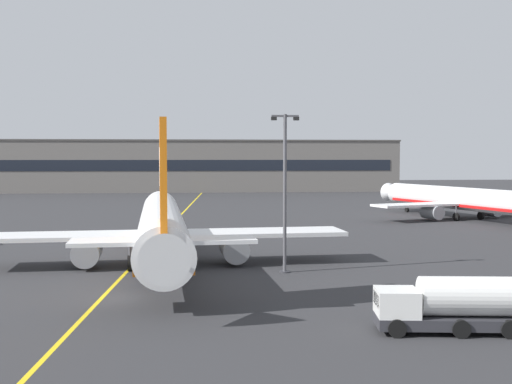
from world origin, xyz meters
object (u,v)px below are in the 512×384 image
Objects in this scene: apron_lamp_post at (285,190)px; airliner_foreground at (162,227)px; airliner_background at (461,199)px; service_truck_fuel_white at (450,305)px.

airliner_foreground is at bearing 159.33° from apron_lamp_post.
airliner_background reaches higher than service_truck_fuel_white.
airliner_foreground reaches higher than service_truck_fuel_white.
airliner_foreground is at bearing -139.04° from airliner_background.
airliner_background is 51.71m from apron_lamp_post.
airliner_background is 2.80× the size of apron_lamp_post.
apron_lamp_post is (-32.08, -40.39, 3.70)m from airliner_background.
service_truck_fuel_white is at bearing -52.96° from airliner_foreground.
service_truck_fuel_white is at bearing -70.40° from apron_lamp_post.
airliner_background is 4.57× the size of service_truck_fuel_white.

